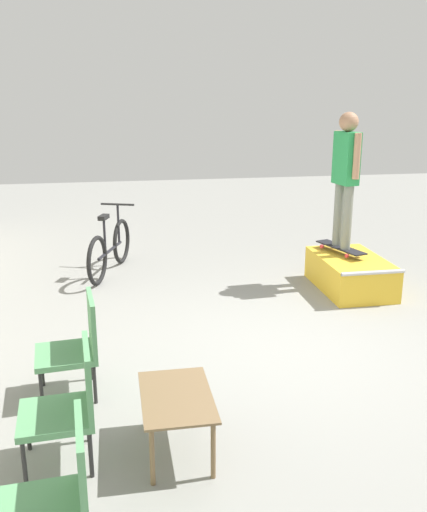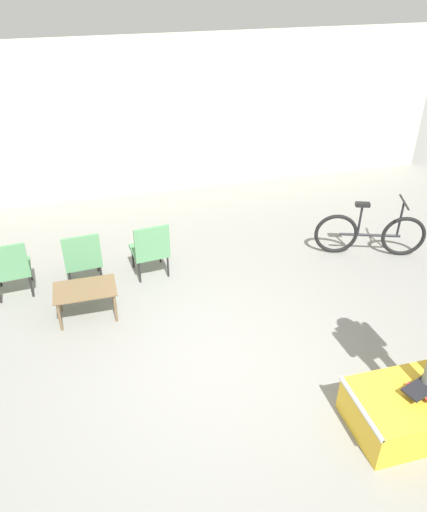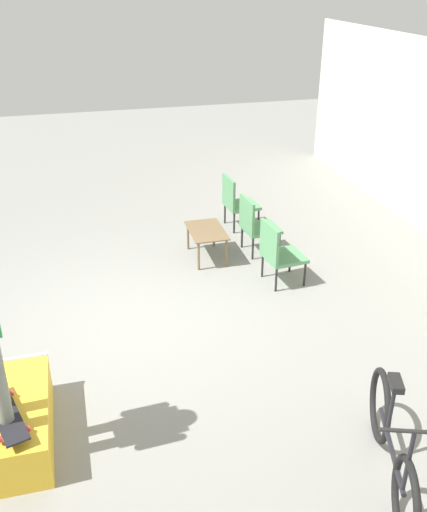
# 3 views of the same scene
# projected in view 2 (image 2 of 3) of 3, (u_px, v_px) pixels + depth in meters

# --- Properties ---
(ground_plane) EXTENTS (24.00, 24.00, 0.00)m
(ground_plane) POSITION_uv_depth(u_px,v_px,m) (223.00, 367.00, 6.02)
(ground_plane) COLOR gray
(house_wall_back) EXTENTS (12.00, 0.06, 3.00)m
(house_wall_back) POSITION_uv_depth(u_px,v_px,m) (149.00, 120.00, 9.45)
(house_wall_back) COLOR beige
(house_wall_back) RESTS_ON ground_plane
(skate_ramp_box) EXTENTS (1.36, 0.83, 0.47)m
(skate_ramp_box) POSITION_uv_depth(u_px,v_px,m) (415.00, 409.00, 5.19)
(skate_ramp_box) COLOR gold
(skate_ramp_box) RESTS_ON ground_plane
(coffee_table) EXTENTS (0.82, 0.52, 0.46)m
(coffee_table) POSITION_uv_depth(u_px,v_px,m) (85.00, 292.00, 6.62)
(coffee_table) COLOR brown
(coffee_table) RESTS_ON ground_plane
(patio_chair_left) EXTENTS (0.56, 0.56, 0.90)m
(patio_chair_left) POSITION_uv_depth(u_px,v_px,m) (10.00, 267.00, 6.99)
(patio_chair_left) COLOR black
(patio_chair_left) RESTS_ON ground_plane
(patio_chair_center) EXTENTS (0.56, 0.56, 0.90)m
(patio_chair_center) POSITION_uv_depth(u_px,v_px,m) (82.00, 257.00, 7.21)
(patio_chair_center) COLOR black
(patio_chair_center) RESTS_ON ground_plane
(patio_chair_right) EXTENTS (0.57, 0.57, 0.90)m
(patio_chair_right) POSITION_uv_depth(u_px,v_px,m) (150.00, 248.00, 7.42)
(patio_chair_right) COLOR black
(patio_chair_right) RESTS_ON ground_plane
(bicycle) EXTENTS (1.69, 0.71, 0.97)m
(bicycle) POSITION_uv_depth(u_px,v_px,m) (370.00, 234.00, 8.02)
(bicycle) COLOR black
(bicycle) RESTS_ON ground_plane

